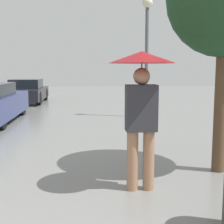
# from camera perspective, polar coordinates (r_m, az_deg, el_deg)

# --- Properties ---
(pedestrian) EXTENTS (0.90, 0.90, 1.93)m
(pedestrian) POSITION_cam_1_polar(r_m,az_deg,el_deg) (4.26, 5.40, 4.04)
(pedestrian) COLOR #9E7051
(pedestrian) RESTS_ON ground_plane
(parked_car_farthest) EXTENTS (1.68, 3.94, 1.20)m
(parked_car_farthest) POSITION_cam_1_polar(r_m,az_deg,el_deg) (16.42, -15.25, 3.63)
(parked_car_farthest) COLOR black
(parked_car_farthest) RESTS_ON ground_plane
(street_lamp) EXTENTS (0.36, 0.36, 4.10)m
(street_lamp) POSITION_cam_1_polar(r_m,az_deg,el_deg) (11.08, 6.40, 13.59)
(street_lamp) COLOR #515456
(street_lamp) RESTS_ON ground_plane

